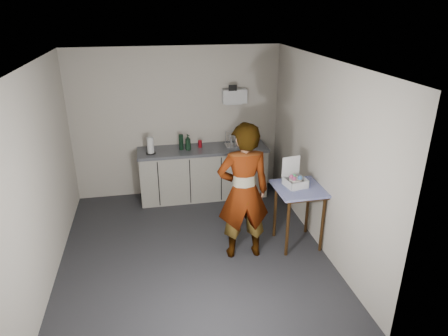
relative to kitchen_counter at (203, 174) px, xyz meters
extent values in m
plane|color=#27272C|center=(-0.40, -1.70, -0.43)|extent=(4.00, 4.00, 0.00)
cube|color=beige|center=(-0.40, 0.29, 0.87)|extent=(3.60, 0.02, 2.60)
cube|color=beige|center=(1.39, -1.70, 0.87)|extent=(0.02, 4.00, 2.60)
cube|color=beige|center=(-2.19, -1.70, 0.87)|extent=(0.02, 4.00, 2.60)
cube|color=white|center=(-0.40, -1.70, 2.17)|extent=(3.60, 4.00, 0.01)
cube|color=black|center=(0.00, 0.00, -0.39)|extent=(2.20, 0.52, 0.08)
cube|color=#B6B1A1|center=(0.00, 0.00, 0.00)|extent=(2.20, 0.58, 0.86)
cube|color=#44464D|center=(0.00, 0.00, 0.46)|extent=(2.24, 0.62, 0.05)
cube|color=black|center=(-0.80, -0.29, 0.00)|extent=(0.02, 0.01, 0.80)
cube|color=black|center=(-0.27, -0.29, 0.00)|extent=(0.02, 0.01, 0.80)
cube|color=black|center=(0.27, -0.29, 0.00)|extent=(0.01, 0.01, 0.80)
cube|color=black|center=(0.80, -0.29, 0.00)|extent=(0.02, 0.01, 0.80)
cube|color=white|center=(0.60, 0.22, 1.32)|extent=(0.42, 0.16, 0.24)
cube|color=white|center=(0.60, 0.27, 1.18)|extent=(0.30, 0.06, 0.04)
cube|color=black|center=(0.55, 0.13, 1.48)|extent=(0.14, 0.02, 0.10)
cylinder|color=#3D250D|center=(0.85, -2.05, -0.02)|extent=(0.04, 0.04, 0.82)
cylinder|color=#3D250D|center=(1.36, -2.03, -0.02)|extent=(0.04, 0.04, 0.82)
cylinder|color=#3D250D|center=(0.84, -1.54, -0.02)|extent=(0.04, 0.04, 0.82)
cylinder|color=#3D250D|center=(1.35, -1.53, -0.02)|extent=(0.04, 0.04, 0.82)
cube|color=#3D250D|center=(1.10, -1.79, 0.41)|extent=(0.62, 0.62, 0.04)
cube|color=#1A279E|center=(1.10, -1.79, 0.45)|extent=(0.71, 0.71, 0.03)
imported|color=#B2A593|center=(0.26, -1.90, 0.52)|extent=(0.70, 0.47, 1.90)
imported|color=black|center=(-0.26, -0.03, 0.62)|extent=(0.14, 0.14, 0.27)
cylinder|color=red|center=(-0.04, 0.06, 0.55)|extent=(0.07, 0.07, 0.12)
cylinder|color=black|center=(-0.37, 0.01, 0.62)|extent=(0.08, 0.08, 0.26)
cylinder|color=black|center=(-0.89, -0.09, 0.49)|extent=(0.16, 0.16, 0.01)
cylinder|color=white|center=(-0.89, -0.09, 0.63)|extent=(0.11, 0.11, 0.27)
cube|color=white|center=(0.58, 0.02, 0.49)|extent=(0.35, 0.26, 0.02)
cylinder|color=white|center=(0.42, -0.10, 0.62)|extent=(0.01, 0.01, 0.23)
cylinder|color=white|center=(0.74, -0.10, 0.62)|extent=(0.01, 0.01, 0.23)
cylinder|color=white|center=(0.42, 0.13, 0.62)|extent=(0.01, 0.01, 0.23)
cylinder|color=white|center=(0.74, 0.13, 0.62)|extent=(0.01, 0.01, 0.23)
cylinder|color=white|center=(0.50, 0.02, 0.60)|extent=(0.04, 0.19, 0.19)
cylinder|color=white|center=(0.57, 0.02, 0.60)|extent=(0.04, 0.19, 0.19)
cylinder|color=white|center=(0.64, 0.02, 0.60)|extent=(0.04, 0.19, 0.19)
cube|color=white|center=(1.04, -1.73, 0.47)|extent=(0.32, 0.32, 0.01)
cube|color=white|center=(1.06, -1.86, 0.53)|extent=(0.27, 0.06, 0.10)
cube|color=white|center=(1.02, -1.60, 0.53)|extent=(0.27, 0.06, 0.10)
cube|color=white|center=(0.91, -1.75, 0.53)|extent=(0.06, 0.27, 0.10)
cube|color=white|center=(1.17, -1.70, 0.53)|extent=(0.06, 0.27, 0.10)
cube|color=white|center=(1.02, -1.59, 0.71)|extent=(0.27, 0.06, 0.27)
cylinder|color=white|center=(1.04, -1.73, 0.53)|extent=(0.18, 0.18, 0.10)
sphere|color=#E0528E|center=(1.00, -1.77, 0.60)|extent=(0.06, 0.06, 0.06)
sphere|color=#5698EA|center=(1.09, -1.76, 0.60)|extent=(0.06, 0.06, 0.06)
sphere|color=#63F295|center=(1.03, -1.68, 0.60)|extent=(0.06, 0.06, 0.06)
sphere|color=#E0528E|center=(0.99, -1.69, 0.60)|extent=(0.06, 0.06, 0.06)
camera|label=1|loc=(-0.89, -6.45, 2.82)|focal=32.00mm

